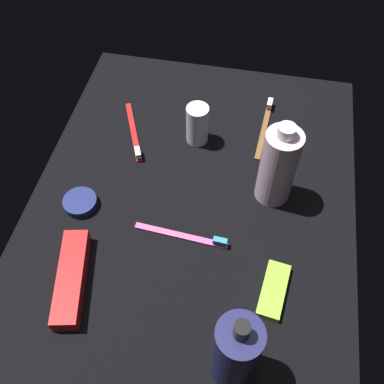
{
  "coord_description": "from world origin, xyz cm",
  "views": [
    {
      "loc": [
        49.63,
        9.67,
        72.88
      ],
      "look_at": [
        0.0,
        0.0,
        3.0
      ],
      "focal_mm": 41.63,
      "sensor_mm": 36.0,
      "label": 1
    }
  ],
  "objects_px": {
    "toothbrush_pink": "(187,236)",
    "toothpaste_box_red": "(71,278)",
    "toothbrush_red": "(134,134)",
    "cream_tin_left": "(80,203)",
    "toothbrush_brown": "(265,125)",
    "lotion_bottle": "(236,352)",
    "bodywash_bottle": "(278,166)",
    "snack_bar_lime": "(273,290)",
    "deodorant_stick": "(197,124)"
  },
  "relations": [
    {
      "from": "toothbrush_pink",
      "to": "toothpaste_box_red",
      "type": "height_order",
      "value": "toothpaste_box_red"
    },
    {
      "from": "toothbrush_red",
      "to": "toothpaste_box_red",
      "type": "distance_m",
      "value": 0.36
    },
    {
      "from": "toothpaste_box_red",
      "to": "cream_tin_left",
      "type": "relative_size",
      "value": 2.65
    },
    {
      "from": "toothpaste_box_red",
      "to": "toothbrush_brown",
      "type": "bearing_deg",
      "value": 134.04
    },
    {
      "from": "toothbrush_pink",
      "to": "toothbrush_red",
      "type": "distance_m",
      "value": 0.29
    },
    {
      "from": "lotion_bottle",
      "to": "cream_tin_left",
      "type": "xyz_separation_m",
      "value": [
        -0.25,
        -0.34,
        -0.07
      ]
    },
    {
      "from": "bodywash_bottle",
      "to": "toothbrush_pink",
      "type": "height_order",
      "value": "bodywash_bottle"
    },
    {
      "from": "lotion_bottle",
      "to": "snack_bar_lime",
      "type": "xyz_separation_m",
      "value": [
        -0.14,
        0.05,
        -0.08
      ]
    },
    {
      "from": "bodywash_bottle",
      "to": "toothbrush_pink",
      "type": "relative_size",
      "value": 1.06
    },
    {
      "from": "lotion_bottle",
      "to": "deodorant_stick",
      "type": "relative_size",
      "value": 2.07
    },
    {
      "from": "toothbrush_brown",
      "to": "toothbrush_red",
      "type": "xyz_separation_m",
      "value": [
        0.08,
        -0.28,
        0.0
      ]
    },
    {
      "from": "bodywash_bottle",
      "to": "snack_bar_lime",
      "type": "xyz_separation_m",
      "value": [
        0.21,
        0.02,
        -0.08
      ]
    },
    {
      "from": "toothbrush_red",
      "to": "toothpaste_box_red",
      "type": "relative_size",
      "value": 0.97
    },
    {
      "from": "lotion_bottle",
      "to": "bodywash_bottle",
      "type": "relative_size",
      "value": 1.0
    },
    {
      "from": "toothbrush_red",
      "to": "toothbrush_brown",
      "type": "bearing_deg",
      "value": 106.23
    },
    {
      "from": "lotion_bottle",
      "to": "snack_bar_lime",
      "type": "relative_size",
      "value": 1.83
    },
    {
      "from": "snack_bar_lime",
      "to": "toothbrush_pink",
      "type": "bearing_deg",
      "value": -107.39
    },
    {
      "from": "cream_tin_left",
      "to": "toothbrush_brown",
      "type": "bearing_deg",
      "value": 130.11
    },
    {
      "from": "bodywash_bottle",
      "to": "snack_bar_lime",
      "type": "height_order",
      "value": "bodywash_bottle"
    },
    {
      "from": "toothbrush_pink",
      "to": "bodywash_bottle",
      "type": "bearing_deg",
      "value": 132.01
    },
    {
      "from": "lotion_bottle",
      "to": "deodorant_stick",
      "type": "bearing_deg",
      "value": -163.02
    },
    {
      "from": "lotion_bottle",
      "to": "toothpaste_box_red",
      "type": "xyz_separation_m",
      "value": [
        -0.09,
        -0.29,
        -0.07
      ]
    },
    {
      "from": "toothbrush_red",
      "to": "snack_bar_lime",
      "type": "distance_m",
      "value": 0.46
    },
    {
      "from": "snack_bar_lime",
      "to": "cream_tin_left",
      "type": "height_order",
      "value": "cream_tin_left"
    },
    {
      "from": "cream_tin_left",
      "to": "toothbrush_pink",
      "type": "bearing_deg",
      "value": 81.53
    },
    {
      "from": "lotion_bottle",
      "to": "toothbrush_pink",
      "type": "relative_size",
      "value": 1.05
    },
    {
      "from": "bodywash_bottle",
      "to": "toothbrush_red",
      "type": "relative_size",
      "value": 1.12
    },
    {
      "from": "deodorant_stick",
      "to": "snack_bar_lime",
      "type": "xyz_separation_m",
      "value": [
        0.33,
        0.2,
        -0.04
      ]
    },
    {
      "from": "deodorant_stick",
      "to": "toothpaste_box_red",
      "type": "height_order",
      "value": "deodorant_stick"
    },
    {
      "from": "bodywash_bottle",
      "to": "deodorant_stick",
      "type": "bearing_deg",
      "value": -124.05
    },
    {
      "from": "bodywash_bottle",
      "to": "toothpaste_box_red",
      "type": "height_order",
      "value": "bodywash_bottle"
    },
    {
      "from": "toothbrush_brown",
      "to": "snack_bar_lime",
      "type": "height_order",
      "value": "toothbrush_brown"
    },
    {
      "from": "toothbrush_red",
      "to": "toothpaste_box_red",
      "type": "xyz_separation_m",
      "value": [
        0.36,
        -0.01,
        0.01
      ]
    },
    {
      "from": "deodorant_stick",
      "to": "toothbrush_pink",
      "type": "bearing_deg",
      "value": 6.09
    },
    {
      "from": "snack_bar_lime",
      "to": "lotion_bottle",
      "type": "bearing_deg",
      "value": -13.41
    },
    {
      "from": "lotion_bottle",
      "to": "deodorant_stick",
      "type": "distance_m",
      "value": 0.49
    },
    {
      "from": "lotion_bottle",
      "to": "cream_tin_left",
      "type": "distance_m",
      "value": 0.43
    },
    {
      "from": "toothbrush_pink",
      "to": "cream_tin_left",
      "type": "bearing_deg",
      "value": -98.47
    },
    {
      "from": "toothbrush_pink",
      "to": "toothpaste_box_red",
      "type": "distance_m",
      "value": 0.22
    },
    {
      "from": "bodywash_bottle",
      "to": "toothpaste_box_red",
      "type": "bearing_deg",
      "value": -51.45
    },
    {
      "from": "bodywash_bottle",
      "to": "deodorant_stick",
      "type": "relative_size",
      "value": 2.08
    },
    {
      "from": "bodywash_bottle",
      "to": "deodorant_stick",
      "type": "xyz_separation_m",
      "value": [
        -0.12,
        -0.17,
        -0.04
      ]
    },
    {
      "from": "toothpaste_box_red",
      "to": "cream_tin_left",
      "type": "bearing_deg",
      "value": -177.73
    },
    {
      "from": "lotion_bottle",
      "to": "toothbrush_pink",
      "type": "distance_m",
      "value": 0.26
    },
    {
      "from": "deodorant_stick",
      "to": "lotion_bottle",
      "type": "bearing_deg",
      "value": 16.98
    },
    {
      "from": "toothbrush_pink",
      "to": "snack_bar_lime",
      "type": "distance_m",
      "value": 0.19
    },
    {
      "from": "lotion_bottle",
      "to": "toothbrush_red",
      "type": "height_order",
      "value": "lotion_bottle"
    },
    {
      "from": "toothbrush_pink",
      "to": "toothbrush_red",
      "type": "relative_size",
      "value": 1.06
    },
    {
      "from": "toothbrush_brown",
      "to": "toothbrush_red",
      "type": "height_order",
      "value": "same"
    },
    {
      "from": "lotion_bottle",
      "to": "deodorant_stick",
      "type": "xyz_separation_m",
      "value": [
        -0.47,
        -0.14,
        -0.04
      ]
    }
  ]
}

